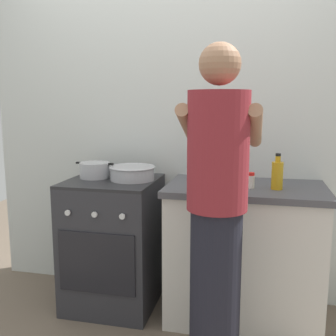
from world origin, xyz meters
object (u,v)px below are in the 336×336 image
at_px(mixing_bowl, 132,172).
at_px(utensil_crock, 217,165).
at_px(pot, 95,170).
at_px(person, 217,217).
at_px(spice_bottle, 251,181).
at_px(oil_bottle, 277,175).
at_px(stove_range, 114,242).

bearing_deg(mixing_bowl, utensil_crock, 13.99).
xyz_separation_m(pot, utensil_crock, (0.84, 0.13, 0.05)).
distance_m(mixing_bowl, person, 0.89).
xyz_separation_m(mixing_bowl, spice_bottle, (0.79, -0.08, -0.00)).
bearing_deg(pot, mixing_bowl, -2.72).
distance_m(mixing_bowl, spice_bottle, 0.80).
distance_m(pot, oil_bottle, 1.23).
distance_m(stove_range, oil_bottle, 1.21).
xyz_separation_m(utensil_crock, spice_bottle, (0.23, -0.22, -0.06)).
height_order(pot, spice_bottle, pot).
relative_size(stove_range, person, 0.53).
distance_m(mixing_bowl, oil_bottle, 0.95).
distance_m(oil_bottle, person, 0.62).
height_order(oil_bottle, person, person).
bearing_deg(person, mixing_bowl, 136.49).
bearing_deg(mixing_bowl, spice_bottle, -5.88).
distance_m(stove_range, pot, 0.52).
height_order(pot, person, person).
xyz_separation_m(stove_range, pot, (-0.14, 0.04, 0.50)).
distance_m(stove_range, mixing_bowl, 0.52).
distance_m(stove_range, spice_bottle, 1.06).
relative_size(pot, person, 0.16).
xyz_separation_m(stove_range, oil_bottle, (1.09, -0.06, 0.54)).
bearing_deg(utensil_crock, spice_bottle, -43.57).
bearing_deg(stove_range, person, -36.89).
bearing_deg(person, utensil_crock, 96.09).
xyz_separation_m(pot, spice_bottle, (1.07, -0.09, -0.01)).
bearing_deg(stove_range, spice_bottle, -3.65).
xyz_separation_m(mixing_bowl, utensil_crock, (0.56, 0.14, 0.05)).
height_order(pot, utensil_crock, utensil_crock).
xyz_separation_m(utensil_crock, person, (0.08, -0.75, -0.14)).
relative_size(mixing_bowl, spice_bottle, 3.22).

